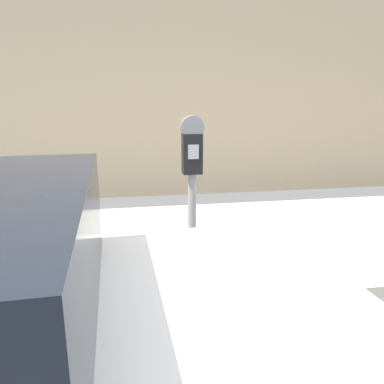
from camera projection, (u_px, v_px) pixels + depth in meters
ground_plane at (309, 377)px, 2.43m from camera, size 60.00×60.00×0.00m
sidewalk at (226, 241)px, 4.52m from camera, size 24.00×2.80×0.12m
building_facade at (191, 46)px, 6.38m from camera, size 24.00×0.30×5.16m
parking_meter at (192, 176)px, 3.06m from camera, size 0.18×0.14×1.50m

